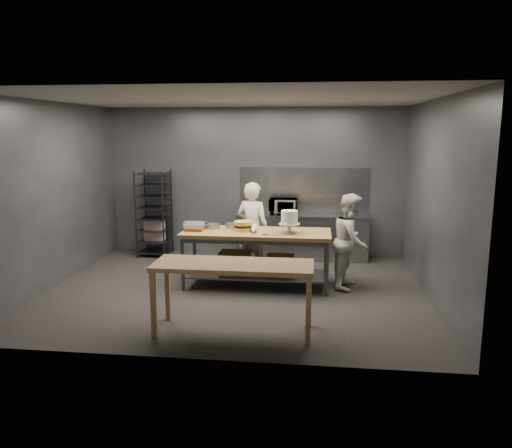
{
  "coord_description": "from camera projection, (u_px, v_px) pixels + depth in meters",
  "views": [
    {
      "loc": [
        1.26,
        -7.61,
        2.53
      ],
      "look_at": [
        0.31,
        0.22,
        1.05
      ],
      "focal_mm": 35.0,
      "sensor_mm": 36.0,
      "label": 1
    }
  ],
  "objects": [
    {
      "name": "chef_right",
      "position": [
        351.0,
        241.0,
        8.07
      ],
      "size": [
        0.74,
        0.87,
        1.54
      ],
      "primitive_type": "imported",
      "rotation": [
        0.0,
        0.0,
        1.33
      ],
      "color": "silver",
      "rests_on": "ground"
    },
    {
      "name": "piping_bag",
      "position": [
        254.0,
        230.0,
        7.92
      ],
      "size": [
        0.14,
        0.39,
        0.12
      ],
      "primitive_type": "cone",
      "rotation": [
        1.57,
        0.0,
        0.06
      ],
      "color": "white",
      "rests_on": "work_table"
    },
    {
      "name": "pastry_clamshells",
      "position": [
        194.0,
        226.0,
        8.23
      ],
      "size": [
        0.37,
        0.4,
        0.11
      ],
      "color": "#99601E",
      "rests_on": "work_table"
    },
    {
      "name": "layer_cake",
      "position": [
        243.0,
        226.0,
        8.12
      ],
      "size": [
        0.28,
        0.28,
        0.16
      ],
      "color": "gold",
      "rests_on": "work_table"
    },
    {
      "name": "work_table",
      "position": [
        255.0,
        252.0,
        8.18
      ],
      "size": [
        2.4,
        0.9,
        0.92
      ],
      "color": "olive",
      "rests_on": "ground"
    },
    {
      "name": "near_counter",
      "position": [
        233.0,
        270.0,
        6.24
      ],
      "size": [
        2.0,
        0.7,
        0.9
      ],
      "color": "olive",
      "rests_on": "ground"
    },
    {
      "name": "frosted_cake_stand",
      "position": [
        289.0,
        219.0,
        7.91
      ],
      "size": [
        0.34,
        0.34,
        0.37
      ],
      "color": "#BDB397",
      "rests_on": "work_table"
    },
    {
      "name": "offset_spatula",
      "position": [
        271.0,
        235.0,
        7.78
      ],
      "size": [
        0.36,
        0.02,
        0.02
      ],
      "color": "slate",
      "rests_on": "work_table"
    },
    {
      "name": "cake_pans",
      "position": [
        213.0,
        225.0,
        8.39
      ],
      "size": [
        0.85,
        0.35,
        0.07
      ],
      "color": "gray",
      "rests_on": "work_table"
    },
    {
      "name": "back_counter",
      "position": [
        302.0,
        236.0,
        9.97
      ],
      "size": [
        2.6,
        0.6,
        0.9
      ],
      "color": "slate",
      "rests_on": "ground"
    },
    {
      "name": "ground",
      "position": [
        236.0,
        290.0,
        8.04
      ],
      "size": [
        6.0,
        6.0,
        0.0
      ],
      "primitive_type": "plane",
      "color": "black",
      "rests_on": "ground"
    },
    {
      "name": "microwave",
      "position": [
        283.0,
        206.0,
        9.9
      ],
      "size": [
        0.54,
        0.37,
        0.3
      ],
      "primitive_type": "imported",
      "color": "black",
      "rests_on": "back_counter"
    },
    {
      "name": "splashback_panel",
      "position": [
        304.0,
        190.0,
        10.1
      ],
      "size": [
        2.6,
        0.02,
        0.9
      ],
      "primitive_type": "cube",
      "color": "slate",
      "rests_on": "back_counter"
    },
    {
      "name": "chef_behind",
      "position": [
        253.0,
        229.0,
        8.76
      ],
      "size": [
        0.71,
        0.58,
        1.66
      ],
      "primitive_type": "imported",
      "rotation": [
        0.0,
        0.0,
        2.78
      ],
      "color": "white",
      "rests_on": "ground"
    },
    {
      "name": "back_wall",
      "position": [
        255.0,
        182.0,
        10.21
      ],
      "size": [
        6.0,
        0.04,
        3.0
      ],
      "primitive_type": "cube",
      "color": "#4C4F54",
      "rests_on": "ground"
    },
    {
      "name": "speed_rack",
      "position": [
        154.0,
        214.0,
        10.18
      ],
      "size": [
        0.6,
        0.65,
        1.75
      ],
      "color": "black",
      "rests_on": "ground"
    }
  ]
}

